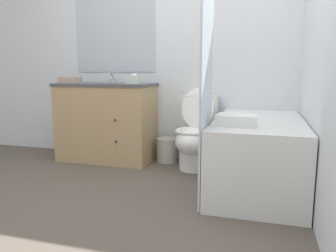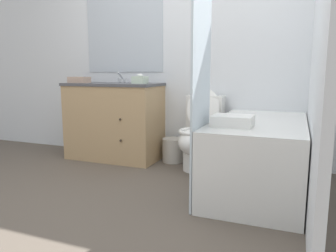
# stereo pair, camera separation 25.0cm
# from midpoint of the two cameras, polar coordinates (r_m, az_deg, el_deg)

# --- Properties ---
(ground_plane) EXTENTS (14.00, 14.00, 0.00)m
(ground_plane) POSITION_cam_midpoint_polar(r_m,az_deg,el_deg) (2.41, -11.07, -14.52)
(ground_plane) COLOR brown
(wall_back) EXTENTS (8.00, 0.06, 2.50)m
(wall_back) POSITION_cam_midpoint_polar(r_m,az_deg,el_deg) (3.64, -0.30, 13.86)
(wall_back) COLOR silver
(wall_back) RESTS_ON ground_plane
(wall_right) EXTENTS (0.05, 2.51, 2.50)m
(wall_right) POSITION_cam_midpoint_polar(r_m,az_deg,el_deg) (2.72, 22.13, 14.65)
(wall_right) COLOR silver
(wall_right) RESTS_ON ground_plane
(vanity_cabinet) EXTENTS (1.04, 0.56, 0.85)m
(vanity_cabinet) POSITION_cam_midpoint_polar(r_m,az_deg,el_deg) (3.69, -12.49, 0.84)
(vanity_cabinet) COLOR tan
(vanity_cabinet) RESTS_ON ground_plane
(sink_faucet) EXTENTS (0.14, 0.12, 0.12)m
(sink_faucet) POSITION_cam_midpoint_polar(r_m,az_deg,el_deg) (3.82, -11.35, 7.94)
(sink_faucet) COLOR silver
(sink_faucet) RESTS_ON vanity_cabinet
(toilet) EXTENTS (0.38, 0.62, 0.81)m
(toilet) POSITION_cam_midpoint_polar(r_m,az_deg,el_deg) (3.28, 2.62, -1.68)
(toilet) COLOR white
(toilet) RESTS_ON ground_plane
(bathtub) EXTENTS (0.71, 1.39, 0.58)m
(bathtub) POSITION_cam_midpoint_polar(r_m,az_deg,el_deg) (2.84, 12.95, -4.62)
(bathtub) COLOR white
(bathtub) RESTS_ON ground_plane
(shower_curtain) EXTENTS (0.01, 0.45, 1.86)m
(shower_curtain) POSITION_cam_midpoint_polar(r_m,az_deg,el_deg) (2.34, 3.67, 8.51)
(shower_curtain) COLOR silver
(shower_curtain) RESTS_ON ground_plane
(wastebasket) EXTENTS (0.23, 0.23, 0.26)m
(wastebasket) POSITION_cam_midpoint_polar(r_m,az_deg,el_deg) (3.57, -2.17, -4.22)
(wastebasket) COLOR #B7B2A8
(wastebasket) RESTS_ON ground_plane
(tissue_box) EXTENTS (0.13, 0.14, 0.10)m
(tissue_box) POSITION_cam_midpoint_polar(r_m,az_deg,el_deg) (3.45, -8.02, 7.99)
(tissue_box) COLOR silver
(tissue_box) RESTS_ON vanity_cabinet
(hand_towel_folded) EXTENTS (0.21, 0.16, 0.07)m
(hand_towel_folded) POSITION_cam_midpoint_polar(r_m,az_deg,el_deg) (3.76, -18.57, 7.60)
(hand_towel_folded) COLOR tan
(hand_towel_folded) RESTS_ON vanity_cabinet
(bath_towel_folded) EXTENTS (0.29, 0.24, 0.08)m
(bath_towel_folded) POSITION_cam_midpoint_polar(r_m,az_deg,el_deg) (2.44, 9.00, 1.04)
(bath_towel_folded) COLOR white
(bath_towel_folded) RESTS_ON bathtub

